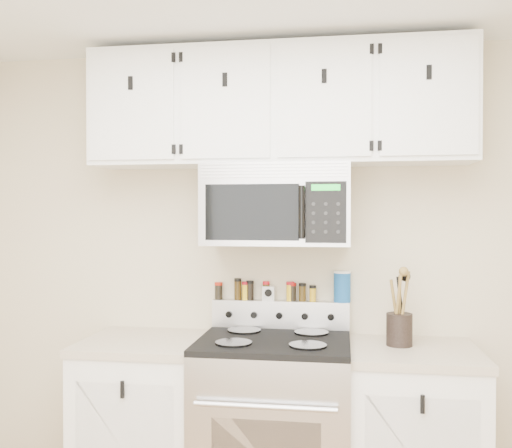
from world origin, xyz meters
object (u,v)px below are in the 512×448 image
(utensil_crock, at_px, (399,327))
(salt_canister, at_px, (342,286))
(microwave, at_px, (277,205))
(range, at_px, (274,429))

(utensil_crock, xyz_separation_m, salt_canister, (-0.28, 0.22, 0.17))
(microwave, bearing_deg, salt_canister, 24.61)
(utensil_crock, distance_m, salt_canister, 0.40)
(range, distance_m, salt_canister, 0.83)
(range, bearing_deg, microwave, 89.77)
(range, relative_size, utensil_crock, 2.92)
(range, xyz_separation_m, microwave, (0.00, 0.13, 1.14))
(utensil_crock, bearing_deg, salt_canister, 142.88)
(range, xyz_separation_m, utensil_crock, (0.62, 0.07, 0.53))
(range, relative_size, microwave, 1.45)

